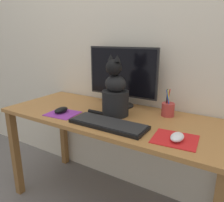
{
  "coord_description": "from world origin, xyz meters",
  "views": [
    {
      "loc": [
        0.71,
        -1.14,
        1.19
      ],
      "look_at": [
        0.06,
        -0.08,
        0.83
      ],
      "focal_mm": 35.0,
      "sensor_mm": 36.0,
      "label": 1
    }
  ],
  "objects_px": {
    "keyboard": "(108,124)",
    "computer_mouse_left": "(61,110)",
    "cat": "(115,93)",
    "pen_cup": "(168,109)",
    "computer_mouse_right": "(177,137)",
    "monitor": "(122,75)"
  },
  "relations": [
    {
      "from": "cat",
      "to": "pen_cup",
      "type": "relative_size",
      "value": 2.23
    },
    {
      "from": "pen_cup",
      "to": "computer_mouse_left",
      "type": "bearing_deg",
      "value": -152.57
    },
    {
      "from": "monitor",
      "to": "computer_mouse_left",
      "type": "height_order",
      "value": "monitor"
    },
    {
      "from": "computer_mouse_left",
      "to": "computer_mouse_right",
      "type": "relative_size",
      "value": 1.07
    },
    {
      "from": "monitor",
      "to": "computer_mouse_right",
      "type": "height_order",
      "value": "monitor"
    },
    {
      "from": "monitor",
      "to": "cat",
      "type": "xyz_separation_m",
      "value": [
        0.06,
        -0.19,
        -0.09
      ]
    },
    {
      "from": "monitor",
      "to": "cat",
      "type": "height_order",
      "value": "monitor"
    },
    {
      "from": "computer_mouse_right",
      "to": "keyboard",
      "type": "bearing_deg",
      "value": -178.05
    },
    {
      "from": "keyboard",
      "to": "cat",
      "type": "height_order",
      "value": "cat"
    },
    {
      "from": "keyboard",
      "to": "pen_cup",
      "type": "height_order",
      "value": "pen_cup"
    },
    {
      "from": "keyboard",
      "to": "computer_mouse_right",
      "type": "xyz_separation_m",
      "value": [
        0.39,
        0.01,
        0.01
      ]
    },
    {
      "from": "keyboard",
      "to": "computer_mouse_left",
      "type": "distance_m",
      "value": 0.38
    },
    {
      "from": "monitor",
      "to": "keyboard",
      "type": "bearing_deg",
      "value": -72.34
    },
    {
      "from": "keyboard",
      "to": "pen_cup",
      "type": "distance_m",
      "value": 0.41
    },
    {
      "from": "keyboard",
      "to": "pen_cup",
      "type": "xyz_separation_m",
      "value": [
        0.24,
        0.34,
        0.03
      ]
    },
    {
      "from": "keyboard",
      "to": "computer_mouse_right",
      "type": "distance_m",
      "value": 0.39
    },
    {
      "from": "keyboard",
      "to": "computer_mouse_left",
      "type": "height_order",
      "value": "computer_mouse_left"
    },
    {
      "from": "monitor",
      "to": "keyboard",
      "type": "distance_m",
      "value": 0.44
    },
    {
      "from": "monitor",
      "to": "computer_mouse_left",
      "type": "xyz_separation_m",
      "value": [
        -0.26,
        -0.35,
        -0.21
      ]
    },
    {
      "from": "computer_mouse_left",
      "to": "pen_cup",
      "type": "height_order",
      "value": "pen_cup"
    },
    {
      "from": "monitor",
      "to": "computer_mouse_right",
      "type": "xyz_separation_m",
      "value": [
        0.5,
        -0.35,
        -0.21
      ]
    },
    {
      "from": "computer_mouse_left",
      "to": "cat",
      "type": "bearing_deg",
      "value": 25.94
    }
  ]
}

